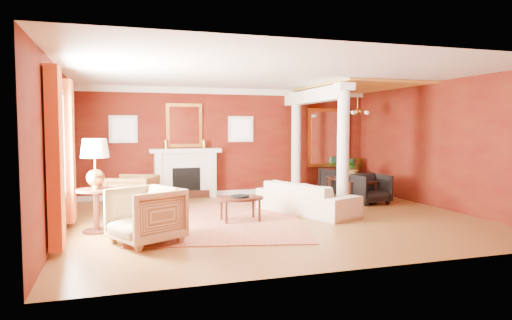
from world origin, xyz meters
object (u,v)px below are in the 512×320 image
object	(u,v)px
sofa	(307,193)
armchair_stripe	(146,213)
side_table	(95,168)
dining_table	(353,183)
armchair_leopard	(132,193)
coffee_table	(240,199)

from	to	relation	value
sofa	armchair_stripe	world-z (taller)	armchair_stripe
side_table	dining_table	world-z (taller)	side_table
armchair_leopard	side_table	bearing A→B (deg)	-1.19
sofa	armchair_leopard	bearing A→B (deg)	51.67
sofa	armchair_leopard	distance (m)	3.69
armchair_stripe	coffee_table	size ratio (longest dim) A/B	1.05
armchair_leopard	side_table	distance (m)	1.76
armchair_leopard	side_table	size ratio (longest dim) A/B	0.57
side_table	armchair_stripe	bearing A→B (deg)	-53.86
sofa	armchair_leopard	size ratio (longest dim) A/B	2.46
armchair_leopard	coffee_table	distance (m)	2.39
sofa	armchair_stripe	distance (m)	3.81
dining_table	armchair_stripe	bearing A→B (deg)	124.66
side_table	dining_table	bearing A→B (deg)	18.59
coffee_table	side_table	distance (m)	2.75
dining_table	side_table	bearing A→B (deg)	113.13
armchair_leopard	coffee_table	xyz separation A→B (m)	(1.99, -1.33, -0.03)
dining_table	armchair_leopard	bearing A→B (deg)	100.74
sofa	side_table	world-z (taller)	side_table
coffee_table	armchair_leopard	bearing A→B (deg)	146.31
armchair_leopard	armchair_stripe	xyz separation A→B (m)	(0.11, -2.55, 0.03)
armchair_stripe	dining_table	bearing A→B (deg)	92.66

